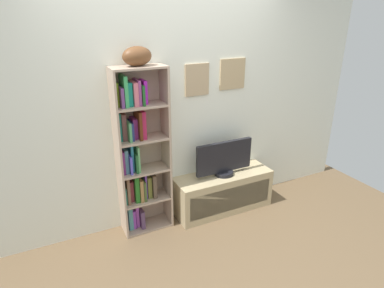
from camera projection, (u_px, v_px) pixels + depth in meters
ground at (222, 276)px, 2.90m from camera, size 5.20×5.20×0.04m
back_wall at (170, 114)px, 3.40m from camera, size 4.80×0.08×2.35m
bookshelf at (137, 154)px, 3.24m from camera, size 0.51×0.26×1.71m
football at (137, 56)px, 2.88m from camera, size 0.32×0.23×0.17m
tv_stand at (223, 192)px, 3.79m from camera, size 1.14×0.38×0.45m
television at (224, 159)px, 3.63m from camera, size 0.68×0.22×0.39m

